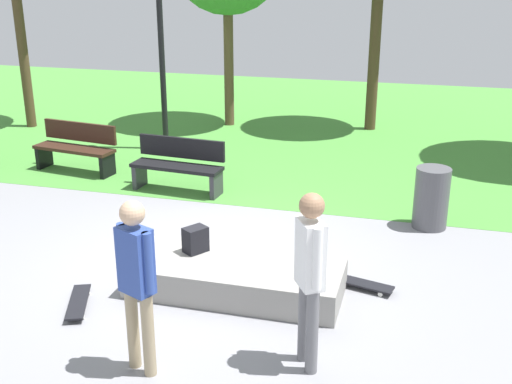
% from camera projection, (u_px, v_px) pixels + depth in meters
% --- Properties ---
extents(ground_plane, '(28.00, 28.00, 0.00)m').
position_uv_depth(ground_plane, '(210.00, 259.00, 8.61)').
color(ground_plane, gray).
extents(grass_lawn, '(26.60, 12.01, 0.01)m').
position_uv_depth(grass_lawn, '(315.00, 122.00, 15.87)').
color(grass_lawn, '#478C38').
rests_on(grass_lawn, ground_plane).
extents(concrete_ledge, '(2.55, 1.02, 0.38)m').
position_uv_depth(concrete_ledge, '(235.00, 278.00, 7.68)').
color(concrete_ledge, gray).
rests_on(concrete_ledge, ground_plane).
extents(backpack_on_ledge, '(0.32, 0.34, 0.32)m').
position_uv_depth(backpack_on_ledge, '(195.00, 240.00, 7.88)').
color(backpack_on_ledge, black).
rests_on(backpack_on_ledge, concrete_ledge).
extents(skater_performing_trick, '(0.40, 0.31, 1.77)m').
position_uv_depth(skater_performing_trick, '(136.00, 274.00, 5.92)').
color(skater_performing_trick, tan).
rests_on(skater_performing_trick, ground_plane).
extents(skater_watching, '(0.34, 0.38, 1.81)m').
position_uv_depth(skater_watching, '(310.00, 268.00, 5.98)').
color(skater_watching, slate).
rests_on(skater_watching, ground_plane).
extents(skateboard_by_ledge, '(0.49, 0.82, 0.08)m').
position_uv_depth(skateboard_by_ledge, '(78.00, 302.00, 7.39)').
color(skateboard_by_ledge, black).
rests_on(skateboard_by_ledge, ground_plane).
extents(skateboard_spare, '(0.82, 0.39, 0.08)m').
position_uv_depth(skateboard_spare, '(361.00, 283.00, 7.81)').
color(skateboard_spare, black).
rests_on(skateboard_spare, ground_plane).
extents(park_bench_center_lawn, '(1.64, 0.61, 0.91)m').
position_uv_depth(park_bench_center_lawn, '(178.00, 164.00, 11.01)').
color(park_bench_center_lawn, black).
rests_on(park_bench_center_lawn, ground_plane).
extents(park_bench_far_right, '(1.65, 0.70, 0.91)m').
position_uv_depth(park_bench_far_right, '(76.00, 146.00, 12.06)').
color(park_bench_far_right, '#331E14').
rests_on(park_bench_far_right, ground_plane).
extents(lamp_post, '(0.28, 0.28, 4.34)m').
position_uv_depth(lamp_post, '(160.00, 22.00, 12.77)').
color(lamp_post, black).
rests_on(lamp_post, ground_plane).
extents(trash_bin, '(0.51, 0.51, 0.92)m').
position_uv_depth(trash_bin, '(431.00, 198.00, 9.49)').
color(trash_bin, '#4C4C51').
rests_on(trash_bin, ground_plane).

